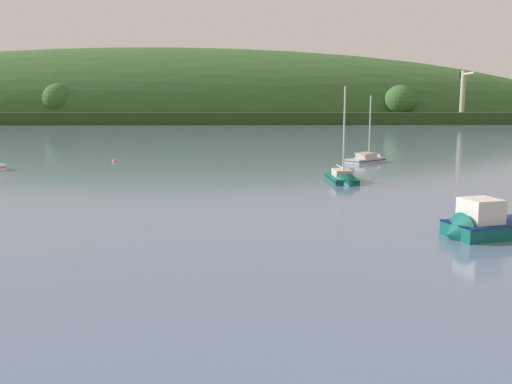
% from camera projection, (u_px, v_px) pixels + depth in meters
% --- Properties ---
extents(far_shoreline_hill, '(497.98, 123.02, 64.48)m').
position_uv_depth(far_shoreline_hill, '(164.00, 121.00, 246.85)').
color(far_shoreline_hill, '#27431B').
rests_on(far_shoreline_hill, ground).
extents(dockside_crane, '(4.15, 14.63, 20.15)m').
position_uv_depth(dockside_crane, '(463.00, 98.00, 210.47)').
color(dockside_crane, '#4C4C51').
rests_on(dockside_crane, ground).
extents(sailboat_midwater_white, '(5.92, 6.02, 9.35)m').
position_uv_depth(sailboat_midwater_white, '(369.00, 161.00, 69.45)').
color(sailboat_midwater_white, '#ADB2BC').
rests_on(sailboat_midwater_white, ground).
extents(sailboat_outer_reach, '(2.86, 6.83, 9.76)m').
position_uv_depth(sailboat_outer_reach, '(343.00, 181.00, 50.84)').
color(sailboat_outer_reach, '#0F564C').
rests_on(sailboat_outer_reach, ground).
extents(fishing_boat_moored, '(6.68, 4.52, 3.94)m').
position_uv_depth(fishing_boat_moored, '(488.00, 228.00, 29.89)').
color(fishing_boat_moored, '#0F564C').
rests_on(fishing_boat_moored, ground).
extents(mooring_buoy_midchannel, '(0.62, 0.62, 0.70)m').
position_uv_depth(mooring_buoy_midchannel, '(114.00, 162.00, 69.51)').
color(mooring_buoy_midchannel, '#E06675').
rests_on(mooring_buoy_midchannel, ground).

